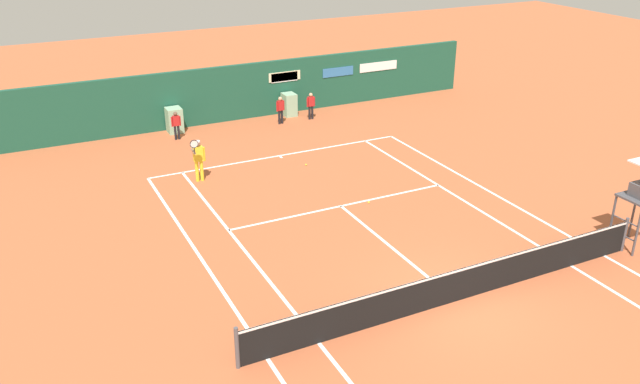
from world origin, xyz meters
The scene contains 9 objects.
ground_plane centered at (0.00, 0.58, 0.00)m, with size 80.00×80.00×0.01m.
tennis_net centered at (0.00, 0.00, 0.51)m, with size 12.10×0.10×1.07m.
sponsor_back_wall centered at (-0.01, 16.97, 1.24)m, with size 25.00×1.02×2.57m.
player_on_baseline centered at (-3.63, 10.62, 0.94)m, with size 0.67×0.65×1.80m.
ball_kid_centre_post centered at (-3.15, 15.46, 0.71)m, with size 0.41×0.17×1.23m.
ball_kid_left_post centered at (3.23, 15.46, 0.73)m, with size 0.42×0.18×1.26m.
ball_kid_right_post centered at (1.68, 15.46, 0.74)m, with size 0.42×0.20×1.28m.
tennis_ball_by_sideline centered at (0.96, 6.19, 0.03)m, with size 0.07×0.07×0.07m, color #CCE033.
tennis_ball_mid_court centered at (0.52, 10.26, 0.03)m, with size 0.07×0.07×0.07m, color #CCE033.
Camera 1 is at (-9.63, -11.43, 9.60)m, focal length 37.20 mm.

